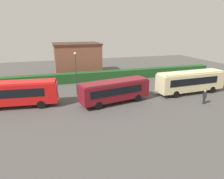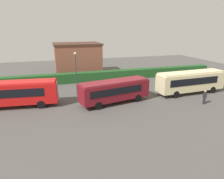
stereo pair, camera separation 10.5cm
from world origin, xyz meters
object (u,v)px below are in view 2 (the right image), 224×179
bus_cream (191,81)px  traffic_cone (137,80)px  bus_maroon (115,90)px  lamppost (76,69)px  bus_red (14,93)px  person_left (34,95)px  person_center (205,97)px

bus_cream → traffic_cone: bus_cream is taller
bus_maroon → lamppost: bearing=120.1°
bus_red → person_left: bearing=41.6°
bus_cream → lamppost: bearing=162.6°
bus_maroon → person_center: bearing=-30.4°
lamppost → bus_maroon: bearing=-48.5°
traffic_cone → lamppost: size_ratio=0.10×
bus_red → bus_maroon: bus_red is taller
bus_red → person_center: 23.81m
person_center → bus_cream: bearing=-147.5°
bus_maroon → lamppost: lamppost is taller
bus_maroon → bus_cream: size_ratio=0.89×
bus_maroon → person_left: (-10.07, 3.65, -0.87)m
lamppost → bus_cream: bearing=-14.5°
bus_red → traffic_cone: (19.41, 7.12, -1.56)m
bus_red → person_left: (2.11, 1.51, -1.00)m
bus_cream → traffic_cone: size_ratio=17.84×
person_left → person_center: bearing=114.6°
lamppost → traffic_cone: bearing=21.3°
bus_cream → person_center: (-1.07, -4.35, -0.92)m
bus_red → traffic_cone: bus_red is taller
person_center → person_left: bearing=-63.1°
person_center → lamppost: 17.58m
person_left → person_center: person_center is taller
bus_cream → person_left: size_ratio=6.48×
person_center → lamppost: lamppost is taller
bus_red → person_center: bus_red is taller
bus_red → person_left: size_ratio=6.40×
traffic_cone → person_center: bearing=-74.4°
bus_red → bus_cream: 24.18m
bus_maroon → traffic_cone: (7.23, 9.26, -1.43)m
bus_red → bus_cream: size_ratio=0.99×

